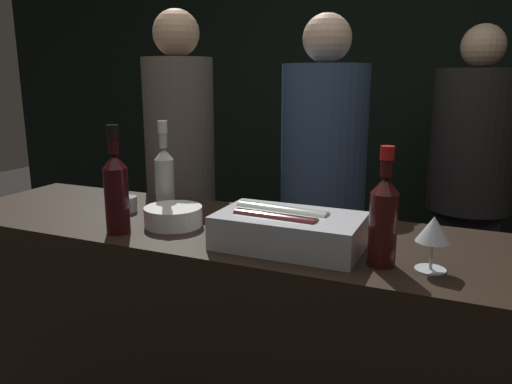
# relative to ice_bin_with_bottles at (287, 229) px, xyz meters

# --- Properties ---
(wall_back_chalkboard) EXTENTS (6.40, 0.06, 2.80)m
(wall_back_chalkboard) POSITION_rel_ice_bin_with_bottles_xyz_m (-0.16, 2.12, 0.38)
(wall_back_chalkboard) COLOR black
(wall_back_chalkboard) RESTS_ON ground_plane
(bar_counter) EXTENTS (2.26, 0.59, 0.96)m
(bar_counter) POSITION_rel_ice_bin_with_bottles_xyz_m (-0.16, 0.11, -0.54)
(bar_counter) COLOR black
(bar_counter) RESTS_ON ground_plane
(ice_bin_with_bottles) EXTENTS (0.42, 0.25, 0.11)m
(ice_bin_with_bottles) POSITION_rel_ice_bin_with_bottles_xyz_m (0.00, 0.00, 0.00)
(ice_bin_with_bottles) COLOR #B7BABF
(ice_bin_with_bottles) RESTS_ON bar_counter
(bowl_white) EXTENTS (0.19, 0.19, 0.06)m
(bowl_white) POSITION_rel_ice_bin_with_bottles_xyz_m (-0.42, 0.05, -0.02)
(bowl_white) COLOR white
(bowl_white) RESTS_ON bar_counter
(wine_glass) EXTENTS (0.09, 0.09, 0.14)m
(wine_glass) POSITION_rel_ice_bin_with_bottles_xyz_m (0.40, -0.02, 0.05)
(wine_glass) COLOR silver
(wine_glass) RESTS_ON bar_counter
(candle_votive) EXTENTS (0.07, 0.07, 0.06)m
(candle_votive) POSITION_rel_ice_bin_with_bottles_xyz_m (-0.67, 0.13, -0.03)
(candle_votive) COLOR silver
(candle_votive) RESTS_ON bar_counter
(red_wine_bottle_tall) EXTENTS (0.07, 0.07, 0.32)m
(red_wine_bottle_tall) POSITION_rel_ice_bin_with_bottles_xyz_m (0.28, -0.04, 0.08)
(red_wine_bottle_tall) COLOR #380F0F
(red_wine_bottle_tall) RESTS_ON bar_counter
(white_wine_bottle) EXTENTS (0.07, 0.07, 0.33)m
(white_wine_bottle) POSITION_rel_ice_bin_with_bottles_xyz_m (-0.53, 0.17, 0.08)
(white_wine_bottle) COLOR #B2B7AD
(white_wine_bottle) RESTS_ON bar_counter
(red_wine_bottle_black_foil) EXTENTS (0.08, 0.08, 0.34)m
(red_wine_bottle_black_foil) POSITION_rel_ice_bin_with_bottles_xyz_m (-0.54, -0.09, 0.09)
(red_wine_bottle_black_foil) COLOR black
(red_wine_bottle_black_foil) RESTS_ON bar_counter
(person_in_hoodie) EXTENTS (0.32, 0.32, 1.74)m
(person_in_hoodie) POSITION_rel_ice_bin_with_bottles_xyz_m (-0.79, 0.69, -0.04)
(person_in_hoodie) COLOR black
(person_in_hoodie) RESTS_ON ground_plane
(person_blond_tee) EXTENTS (0.42, 0.42, 1.70)m
(person_blond_tee) POSITION_rel_ice_bin_with_bottles_xyz_m (0.48, 1.44, -0.08)
(person_blond_tee) COLOR black
(person_blond_tee) RESTS_ON ground_plane
(person_grey_polo) EXTENTS (0.38, 0.38, 1.71)m
(person_grey_polo) POSITION_rel_ice_bin_with_bottles_xyz_m (-0.14, 0.85, -0.07)
(person_grey_polo) COLOR black
(person_grey_polo) RESTS_ON ground_plane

